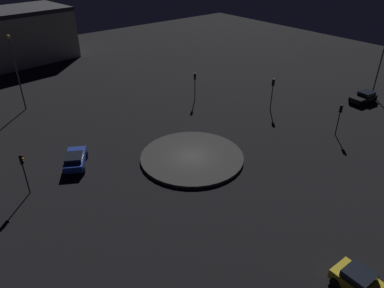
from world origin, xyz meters
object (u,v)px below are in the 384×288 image
object	(u,v)px
car_yellow	(364,285)
car_black	(364,97)
traffic_light_north	(273,88)
traffic_light_south	(23,166)
car_blue	(75,159)
streetlamp_west	(15,66)
traffic_light_north_near	(340,114)
streetlamp_north	(382,56)
traffic_light_northwest	(195,81)

from	to	relation	value
car_yellow	car_black	size ratio (longest dim) A/B	1.00
traffic_light_north	traffic_light_south	bearing A→B (deg)	-13.72
car_blue	streetlamp_west	xyz separation A→B (m)	(-17.31, 0.51, 5.15)
car_blue	streetlamp_west	distance (m)	18.07
car_blue	traffic_light_south	world-z (taller)	traffic_light_south
traffic_light_north_near	traffic_light_south	bearing A→B (deg)	2.06
car_blue	streetlamp_west	bearing A→B (deg)	28.52
traffic_light_south	car_blue	bearing A→B (deg)	35.18
traffic_light_north_near	car_yellow	bearing A→B (deg)	57.65
car_yellow	streetlamp_west	distance (m)	43.99
traffic_light_north	streetlamp_north	bearing A→B (deg)	148.88
car_black	traffic_light_north	world-z (taller)	traffic_light_north
car_yellow	traffic_light_northwest	distance (m)	33.25
traffic_light_north	traffic_light_south	size ratio (longest dim) A/B	1.07
car_blue	traffic_light_north_near	size ratio (longest dim) A/B	1.18
streetlamp_north	car_black	bearing A→B (deg)	-81.61
traffic_light_northwest	streetlamp_west	bearing A→B (deg)	-81.26
traffic_light_south	streetlamp_north	xyz separation A→B (m)	(7.70, 46.23, 2.85)
car_black	traffic_light_north	distance (m)	13.81
car_black	traffic_light_south	distance (m)	43.43
traffic_light_northwest	traffic_light_south	size ratio (longest dim) A/B	1.00
car_blue	traffic_light_north	size ratio (longest dim) A/B	1.03
car_yellow	traffic_light_south	distance (m)	27.49
car_yellow	streetlamp_west	world-z (taller)	streetlamp_west
car_black	traffic_light_south	xyz separation A→B (m)	(-8.23, -42.59, 2.10)
car_blue	streetlamp_north	size ratio (longest dim) A/B	0.46
car_black	streetlamp_north	xyz separation A→B (m)	(-0.54, 3.64, 4.95)
car_blue	streetlamp_north	distance (m)	42.54
traffic_light_northwest	traffic_light_north	world-z (taller)	traffic_light_north
traffic_light_north	traffic_light_south	world-z (taller)	traffic_light_north
traffic_light_south	traffic_light_north	bearing A→B (deg)	14.09
car_blue	car_black	size ratio (longest dim) A/B	1.07
traffic_light_north_near	streetlamp_north	world-z (taller)	streetlamp_north
traffic_light_north	car_black	bearing A→B (deg)	141.33
car_blue	traffic_light_northwest	bearing A→B (deg)	-44.80
car_yellow	streetlamp_west	size ratio (longest dim) A/B	0.42
streetlamp_west	car_yellow	bearing A→B (deg)	9.89
car_blue	traffic_light_south	bearing A→B (deg)	137.95
streetlamp_west	traffic_light_north	bearing A→B (deg)	50.46
traffic_light_northwest	traffic_light_north_near	distance (m)	19.07
traffic_light_north_near	streetlamp_north	bearing A→B (deg)	-145.55
car_yellow	traffic_light_north_near	world-z (taller)	traffic_light_north_near
traffic_light_northwest	traffic_light_north	distance (m)	10.44
car_yellow	streetlamp_north	distance (m)	37.37
car_yellow	traffic_light_north_near	bearing A→B (deg)	128.14
car_blue	traffic_light_south	size ratio (longest dim) A/B	1.10
car_black	traffic_light_north	size ratio (longest dim) A/B	0.97
traffic_light_north	traffic_light_north_near	distance (m)	9.35
car_black	traffic_light_north_near	distance (m)	12.09
car_blue	traffic_light_north_near	distance (m)	29.01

